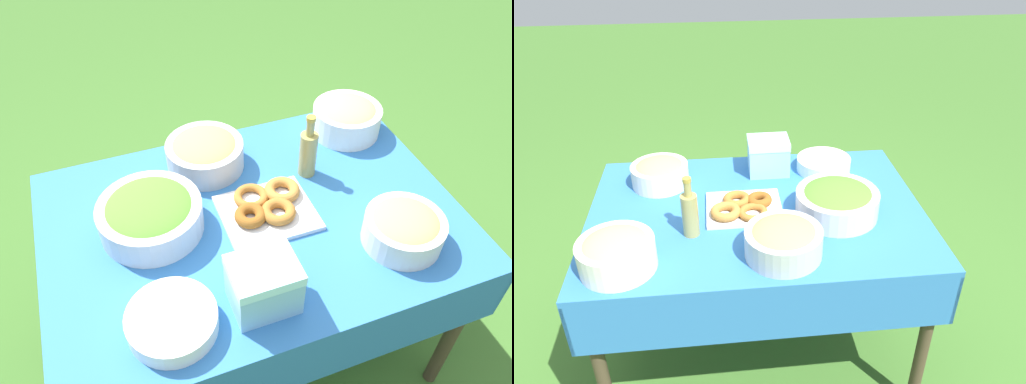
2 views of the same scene
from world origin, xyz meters
The scene contains 10 objects.
ground_plane centered at (0.00, 0.00, 0.00)m, with size 14.00×14.00×0.00m, color #3D6B28.
picnic_table centered at (0.00, 0.00, 0.67)m, with size 1.35×0.94×0.77m.
salad_bowl centered at (0.31, -0.07, 0.83)m, with size 0.33×0.33×0.12m.
pasta_bowl centered at (-0.50, -0.31, 0.83)m, with size 0.26×0.26×0.13m.
donut_platter centered at (-0.05, -0.01, 0.79)m, with size 0.30×0.26×0.05m.
plate_stack centered at (0.34, 0.30, 0.80)m, with size 0.25×0.25×0.06m.
olive_oil_bottle centered at (-0.26, -0.14, 0.86)m, with size 0.06×0.06×0.24m.
bread_bowl centered at (-0.40, 0.25, 0.82)m, with size 0.25×0.25×0.11m.
fruit_bowl centered at (0.07, -0.30, 0.83)m, with size 0.28×0.28×0.12m.
cooler_box centered at (0.08, 0.31, 0.85)m, with size 0.18×0.15×0.16m.
Camera 2 is at (-0.13, -1.70, 1.87)m, focal length 35.00 mm.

